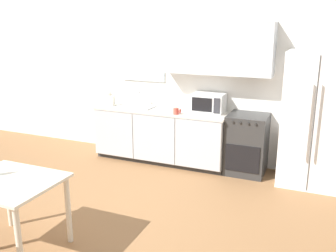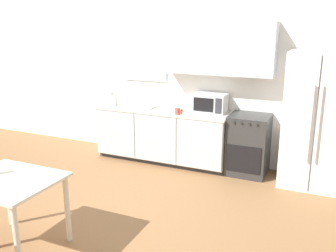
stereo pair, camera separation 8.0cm
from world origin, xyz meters
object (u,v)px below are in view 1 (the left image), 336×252
oven_range (247,144)px  dining_table (10,192)px  coffee_mug (176,111)px  microwave (209,103)px  refrigerator (314,120)px

oven_range → dining_table: size_ratio=0.97×
dining_table → coffee_mug: bearing=76.1°
oven_range → microwave: 0.88m
coffee_mug → refrigerator: bearing=6.0°
refrigerator → microwave: refrigerator is taller
dining_table → microwave: bearing=70.6°
coffee_mug → dining_table: size_ratio=0.13×
microwave → coffee_mug: bearing=-139.1°
oven_range → coffee_mug: (-1.06, -0.26, 0.48)m
microwave → dining_table: bearing=-109.4°
microwave → dining_table: microwave is taller
refrigerator → oven_range: bearing=177.1°
refrigerator → microwave: (-1.58, 0.14, 0.09)m
microwave → coffee_mug: size_ratio=4.10×
oven_range → microwave: (-0.66, 0.10, 0.58)m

